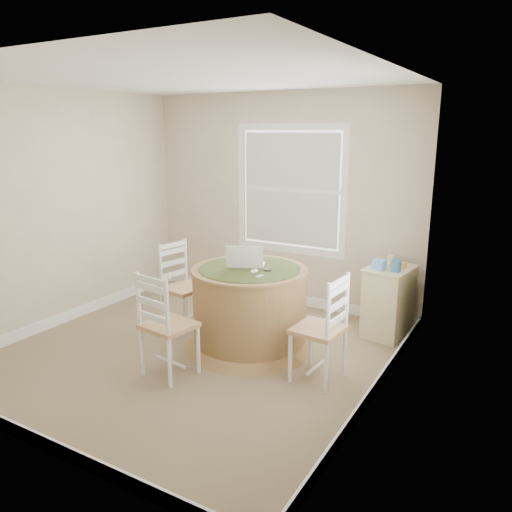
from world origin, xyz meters
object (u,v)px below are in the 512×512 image
Objects in this scene: chair_near at (169,325)px; laptop at (246,263)px; corner_chest at (388,301)px; round_table at (250,304)px; chair_left at (185,288)px; chair_right at (318,329)px.

chair_near is 1.03m from laptop.
chair_near reaches higher than corner_chest.
round_table is 1.40× the size of chair_near.
chair_left reaches higher than round_table.
chair_left and chair_near have the same top height.
laptop is at bearing -105.90° from chair_right.
chair_left is 2.20m from corner_chest.
chair_left is 1.76m from chair_right.
corner_chest is at bearing -54.82° from chair_left.
chair_right is at bearing 135.07° from laptop.
round_table is 0.86m from chair_left.
chair_right is (1.19, 0.58, 0.00)m from chair_near.
chair_right is 2.06× the size of laptop.
round_table is at bearing -131.16° from corner_chest.
laptop is at bearing -96.58° from chair_near.
chair_right reaches higher than corner_chest.
round_table is 1.40× the size of chair_right.
round_table is 0.93m from chair_near.
laptop is (-0.07, 0.05, 0.41)m from round_table.
round_table is 1.40× the size of chair_left.
chair_left is at bearing -97.10° from chair_right.
chair_near is 1.00× the size of chair_right.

